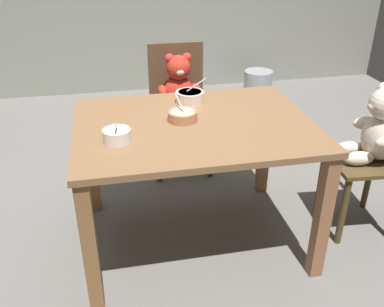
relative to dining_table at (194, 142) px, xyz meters
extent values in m
cube|color=slate|center=(0.00, 0.00, -0.62)|extent=(5.20, 5.20, 0.04)
cube|color=brown|center=(0.00, 0.00, 0.09)|extent=(1.15, 0.88, 0.03)
cube|color=brown|center=(-0.53, -0.39, -0.26)|extent=(0.06, 0.06, 0.67)
cube|color=#905D3D|center=(0.53, -0.39, -0.26)|extent=(0.06, 0.06, 0.67)
cube|color=brown|center=(-0.53, 0.39, -0.26)|extent=(0.06, 0.06, 0.67)
cube|color=brown|center=(0.53, 0.39, -0.26)|extent=(0.06, 0.06, 0.67)
cube|color=brown|center=(0.07, 0.79, -0.17)|extent=(0.42, 0.38, 0.02)
cube|color=brown|center=(0.07, 0.97, 0.05)|extent=(0.38, 0.02, 0.42)
cylinder|color=brown|center=(-0.11, 0.63, -0.39)|extent=(0.04, 0.04, 0.41)
cylinder|color=brown|center=(0.24, 0.63, -0.39)|extent=(0.04, 0.04, 0.41)
cylinder|color=brown|center=(-0.10, 0.95, -0.39)|extent=(0.04, 0.04, 0.41)
cylinder|color=brown|center=(0.25, 0.95, -0.39)|extent=(0.04, 0.04, 0.41)
ellipsoid|color=red|center=(0.07, 0.86, -0.05)|extent=(0.20, 0.17, 0.23)
ellipsoid|color=beige|center=(0.07, 0.80, -0.06)|extent=(0.11, 0.06, 0.14)
sphere|color=red|center=(0.07, 0.85, 0.13)|extent=(0.16, 0.16, 0.16)
ellipsoid|color=beige|center=(0.07, 0.79, 0.12)|extent=(0.07, 0.06, 0.05)
sphere|color=red|center=(0.02, 0.86, 0.19)|extent=(0.06, 0.06, 0.06)
sphere|color=red|center=(0.13, 0.86, 0.19)|extent=(0.06, 0.06, 0.06)
ellipsoid|color=red|center=(-0.04, 0.83, -0.02)|extent=(0.07, 0.13, 0.06)
ellipsoid|color=red|center=(0.18, 0.83, -0.02)|extent=(0.07, 0.13, 0.06)
ellipsoid|color=red|center=(0.02, 0.74, -0.13)|extent=(0.07, 0.15, 0.07)
ellipsoid|color=red|center=(0.13, 0.74, -0.13)|extent=(0.07, 0.15, 0.07)
cube|color=#4A391F|center=(0.93, -0.06, -0.17)|extent=(0.39, 0.39, 0.02)
cylinder|color=#4A391F|center=(0.79, 0.10, -0.39)|extent=(0.04, 0.04, 0.41)
cylinder|color=#4A391F|center=(0.77, -0.20, -0.39)|extent=(0.04, 0.04, 0.41)
cylinder|color=#4A391F|center=(1.09, 0.08, -0.39)|extent=(0.04, 0.04, 0.41)
ellipsoid|color=beige|center=(0.99, -0.06, -0.04)|extent=(0.20, 0.23, 0.25)
ellipsoid|color=#DAB093|center=(0.93, -0.06, -0.05)|extent=(0.07, 0.12, 0.15)
ellipsoid|color=#DAB093|center=(0.92, -0.06, 0.14)|extent=(0.06, 0.07, 0.05)
sphere|color=beige|center=(1.00, -0.01, 0.21)|extent=(0.06, 0.06, 0.06)
ellipsoid|color=beige|center=(0.97, 0.06, -0.01)|extent=(0.15, 0.08, 0.07)
ellipsoid|color=beige|center=(0.87, 0.01, -0.13)|extent=(0.17, 0.09, 0.08)
ellipsoid|color=beige|center=(0.86, -0.11, -0.13)|extent=(0.17, 0.09, 0.08)
cylinder|color=beige|center=(0.03, 0.26, 0.14)|extent=(0.15, 0.15, 0.06)
cylinder|color=beige|center=(0.03, 0.26, 0.11)|extent=(0.08, 0.08, 0.01)
cylinder|color=beige|center=(0.03, 0.26, 0.16)|extent=(0.12, 0.12, 0.01)
cylinder|color=#BCBCC1|center=(0.07, 0.26, 0.20)|extent=(0.10, 0.02, 0.08)
ellipsoid|color=#BCBCC1|center=(0.02, 0.27, 0.16)|extent=(0.03, 0.03, 0.01)
cylinder|color=#B5734F|center=(-0.05, 0.04, 0.13)|extent=(0.15, 0.15, 0.05)
cylinder|color=#B5734F|center=(-0.05, 0.04, 0.11)|extent=(0.08, 0.08, 0.01)
cylinder|color=beige|center=(-0.05, 0.04, 0.15)|extent=(0.12, 0.12, 0.01)
cylinder|color=#BCBCC1|center=(-0.06, 0.07, 0.19)|extent=(0.04, 0.10, 0.07)
ellipsoid|color=#BCBCC1|center=(-0.05, 0.03, 0.15)|extent=(0.03, 0.04, 0.01)
cylinder|color=silver|center=(-0.37, -0.14, 0.13)|extent=(0.12, 0.12, 0.06)
cylinder|color=silver|center=(-0.37, -0.14, 0.11)|extent=(0.07, 0.07, 0.01)
cylinder|color=beige|center=(-0.37, -0.14, 0.16)|extent=(0.10, 0.10, 0.01)
cylinder|color=#BCBCC1|center=(-0.38, -0.16, 0.19)|extent=(0.01, 0.09, 0.06)
ellipsoid|color=#BCBCC1|center=(-0.37, -0.13, 0.15)|extent=(0.02, 0.03, 0.01)
cylinder|color=#93969B|center=(1.12, 2.15, -0.47)|extent=(0.29, 0.29, 0.24)
camera|label=1|loc=(-0.39, -1.87, 0.95)|focal=40.16mm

